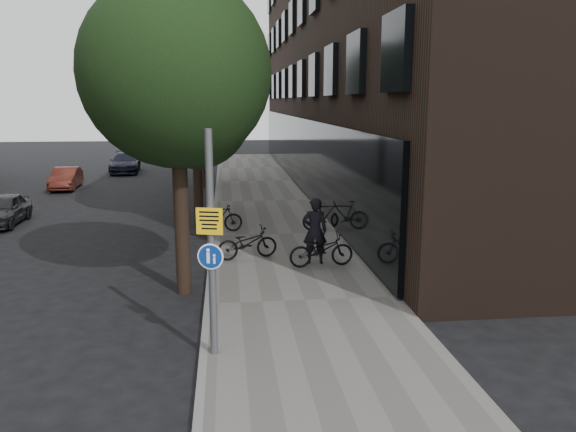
{
  "coord_description": "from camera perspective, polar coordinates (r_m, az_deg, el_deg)",
  "views": [
    {
      "loc": [
        -1.52,
        -8.91,
        4.65
      ],
      "look_at": [
        -0.09,
        3.91,
        2.0
      ],
      "focal_mm": 35.0,
      "sensor_mm": 36.0,
      "label": 1
    }
  ],
  "objects": [
    {
      "name": "signpost",
      "position": [
        9.96,
        -7.79,
        -2.87
      ],
      "size": [
        0.46,
        0.15,
        4.07
      ],
      "rotation": [
        0.0,
        0.0,
        -0.26
      ],
      "color": "#595B5E",
      "rests_on": "sidewalk"
    },
    {
      "name": "parked_bike_facade_far",
      "position": [
        20.1,
        3.83,
        0.07
      ],
      "size": [
        1.8,
        0.79,
        1.04
      ],
      "primitive_type": "imported",
      "rotation": [
        0.0,
        0.0,
        1.75
      ],
      "color": "black",
      "rests_on": "sidewalk"
    },
    {
      "name": "parked_car_far",
      "position": [
        38.84,
        -16.22,
        5.23
      ],
      "size": [
        2.2,
        4.62,
        1.3
      ],
      "primitive_type": "imported",
      "rotation": [
        0.0,
        0.0,
        0.09
      ],
      "color": "black",
      "rests_on": "ground"
    },
    {
      "name": "ground",
      "position": [
        10.17,
        3.06,
        -15.63
      ],
      "size": [
        120.0,
        120.0,
        0.0
      ],
      "primitive_type": "plane",
      "color": "black",
      "rests_on": "ground"
    },
    {
      "name": "parked_bike_curb_near",
      "position": [
        16.42,
        -4.16,
        -2.74
      ],
      "size": [
        1.89,
        1.04,
        0.94
      ],
      "primitive_type": "imported",
      "rotation": [
        0.0,
        0.0,
        1.82
      ],
      "color": "black",
      "rests_on": "sidewalk"
    },
    {
      "name": "street_tree_far",
      "position": [
        31.07,
        -8.45,
        12.33
      ],
      "size": [
        5.0,
        5.0,
        7.8
      ],
      "color": "black",
      "rests_on": "ground"
    },
    {
      "name": "street_tree_mid",
      "position": [
        22.08,
        -9.23,
        12.66
      ],
      "size": [
        5.0,
        5.0,
        7.8
      ],
      "color": "black",
      "rests_on": "ground"
    },
    {
      "name": "building_right_dark_brick",
      "position": [
        32.79,
        12.13,
        18.98
      ],
      "size": [
        12.0,
        40.0,
        18.0
      ],
      "primitive_type": "cube",
      "color": "black",
      "rests_on": "ground"
    },
    {
      "name": "sidewalk",
      "position": [
        19.54,
        -1.01,
        -1.98
      ],
      "size": [
        4.5,
        60.0,
        0.12
      ],
      "primitive_type": "cube",
      "color": "#65625D",
      "rests_on": "ground"
    },
    {
      "name": "parked_bike_facade_near",
      "position": [
        15.64,
        3.4,
        -3.43
      ],
      "size": [
        1.87,
        0.81,
        0.95
      ],
      "primitive_type": "imported",
      "rotation": [
        0.0,
        0.0,
        1.67
      ],
      "color": "black",
      "rests_on": "sidewalk"
    },
    {
      "name": "parked_car_near",
      "position": [
        24.01,
        -26.99,
        0.59
      ],
      "size": [
        1.48,
        3.49,
        1.18
      ],
      "primitive_type": "imported",
      "rotation": [
        0.0,
        0.0,
        0.03
      ],
      "color": "#232326",
      "rests_on": "ground"
    },
    {
      "name": "parked_bike_curb_far",
      "position": [
        19.8,
        -7.06,
        -0.22
      ],
      "size": [
        1.72,
        0.7,
        1.01
      ],
      "primitive_type": "imported",
      "rotation": [
        0.0,
        0.0,
        1.71
      ],
      "color": "black",
      "rests_on": "sidewalk"
    },
    {
      "name": "street_tree_near",
      "position": [
        13.6,
        -10.93,
        13.33
      ],
      "size": [
        4.4,
        4.4,
        7.5
      ],
      "color": "black",
      "rests_on": "ground"
    },
    {
      "name": "parked_car_mid",
      "position": [
        32.44,
        -21.63,
        3.57
      ],
      "size": [
        1.44,
        3.57,
        1.15
      ],
      "primitive_type": "imported",
      "rotation": [
        0.0,
        0.0,
        0.06
      ],
      "color": "maroon",
      "rests_on": "ground"
    },
    {
      "name": "curb_edge",
      "position": [
        19.46,
        -7.62,
        -2.13
      ],
      "size": [
        0.15,
        60.0,
        0.13
      ],
      "primitive_type": "cube",
      "color": "slate",
      "rests_on": "ground"
    },
    {
      "name": "pedestrian",
      "position": [
        15.82,
        2.74,
        -1.5
      ],
      "size": [
        0.73,
        0.52,
        1.89
      ],
      "primitive_type": "imported",
      "rotation": [
        0.0,
        0.0,
        3.05
      ],
      "color": "black",
      "rests_on": "sidewalk"
    }
  ]
}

